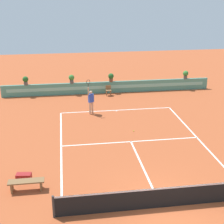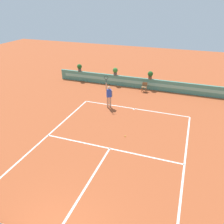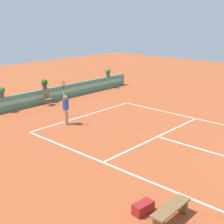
{
  "view_description": "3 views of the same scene",
  "coord_description": "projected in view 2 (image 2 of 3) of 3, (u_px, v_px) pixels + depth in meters",
  "views": [
    {
      "loc": [
        -3.74,
        -11.17,
        8.56
      ],
      "look_at": [
        -0.77,
        8.91,
        1.0
      ],
      "focal_mm": 53.43,
      "sensor_mm": 36.0,
      "label": 1
    },
    {
      "loc": [
        3.69,
        -3.5,
        7.71
      ],
      "look_at": [
        -0.77,
        8.91,
        1.0
      ],
      "focal_mm": 36.37,
      "sensor_mm": 36.0,
      "label": 2
    },
    {
      "loc": [
        -12.88,
        -2.08,
        5.9
      ],
      "look_at": [
        -0.77,
        8.91,
        1.0
      ],
      "focal_mm": 50.3,
      "sensor_mm": 36.0,
      "label": 3
    }
  ],
  "objects": [
    {
      "name": "potted_plant_centre",
      "position": [
        150.0,
        75.0,
        20.58
      ],
      "size": [
        0.48,
        0.48,
        0.72
      ],
      "color": "brown",
      "rests_on": "back_wall_barrier"
    },
    {
      "name": "tennis_ball_near_baseline",
      "position": [
        125.0,
        136.0,
        13.99
      ],
      "size": [
        0.07,
        0.07,
        0.07
      ],
      "primitive_type": "sphere",
      "color": "#CCE033",
      "rests_on": "ground"
    },
    {
      "name": "ground_plane",
      "position": [
        107.0,
        153.0,
        12.58
      ],
      "size": [
        60.0,
        60.0,
        0.0
      ],
      "primitive_type": "plane",
      "color": "#A84C28"
    },
    {
      "name": "ball_kid_chair",
      "position": [
        144.0,
        87.0,
        20.49
      ],
      "size": [
        0.44,
        0.44,
        0.85
      ],
      "color": "brown",
      "rests_on": "ground"
    },
    {
      "name": "tennis_player",
      "position": [
        109.0,
        95.0,
        17.24
      ],
      "size": [
        0.56,
        0.36,
        2.58
      ],
      "color": "tan",
      "rests_on": "ground"
    },
    {
      "name": "potted_plant_left",
      "position": [
        115.0,
        71.0,
        21.6
      ],
      "size": [
        0.48,
        0.48,
        0.72
      ],
      "color": "#514C47",
      "rests_on": "back_wall_barrier"
    },
    {
      "name": "potted_plant_far_left",
      "position": [
        79.0,
        67.0,
        22.74
      ],
      "size": [
        0.48,
        0.48,
        0.72
      ],
      "color": "#514C47",
      "rests_on": "back_wall_barrier"
    },
    {
      "name": "court_lines",
      "position": [
        112.0,
        145.0,
        13.18
      ],
      "size": [
        8.32,
        11.94,
        0.01
      ],
      "color": "white",
      "rests_on": "ground"
    },
    {
      "name": "back_wall_barrier",
      "position": [
        147.0,
        84.0,
        21.07
      ],
      "size": [
        18.0,
        0.21,
        1.0
      ],
      "color": "#4C8E7A",
      "rests_on": "ground"
    }
  ]
}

